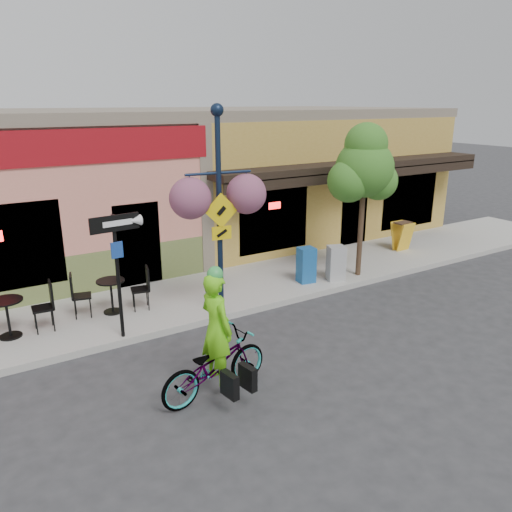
{
  "coord_description": "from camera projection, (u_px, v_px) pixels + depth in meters",
  "views": [
    {
      "loc": [
        -6.89,
        -8.66,
        4.77
      ],
      "look_at": [
        -1.22,
        0.5,
        1.4
      ],
      "focal_mm": 35.0,
      "sensor_mm": 36.0,
      "label": 1
    }
  ],
  "objects": [
    {
      "name": "cyclist_rider",
      "position": [
        217.0,
        342.0,
        8.21
      ],
      "size": [
        0.56,
        0.76,
        1.92
      ],
      "primitive_type": "imported",
      "rotation": [
        0.0,
        0.0,
        1.72
      ],
      "color": "#69D516",
      "rests_on": "ground"
    },
    {
      "name": "cafe_set_right",
      "position": [
        111.0,
        291.0,
        11.22
      ],
      "size": [
        1.84,
        1.2,
        1.01
      ],
      "primitive_type": null,
      "rotation": [
        0.0,
        0.0,
        -0.23
      ],
      "color": "black",
      "rests_on": "sidewalk"
    },
    {
      "name": "curb",
      "position": [
        297.0,
        299.0,
        12.33
      ],
      "size": [
        24.0,
        0.12,
        0.15
      ],
      "primitive_type": "cube",
      "color": "#A8A59E",
      "rests_on": "ground"
    },
    {
      "name": "sidewalk",
      "position": [
        265.0,
        281.0,
        13.51
      ],
      "size": [
        24.0,
        3.0,
        0.15
      ],
      "primitive_type": "cube",
      "color": "#9E9B93",
      "rests_on": "ground"
    },
    {
      "name": "bicycle",
      "position": [
        215.0,
        366.0,
        8.31
      ],
      "size": [
        2.14,
        1.01,
        1.08
      ],
      "primitive_type": "imported",
      "rotation": [
        0.0,
        0.0,
        1.72
      ],
      "color": "maroon",
      "rests_on": "ground"
    },
    {
      "name": "ground",
      "position": [
        311.0,
        309.0,
        11.91
      ],
      "size": [
        90.0,
        90.0,
        0.0
      ],
      "primitive_type": "plane",
      "color": "#2D2D30",
      "rests_on": "ground"
    },
    {
      "name": "sandwich_board",
      "position": [
        406.0,
        237.0,
        15.85
      ],
      "size": [
        0.57,
        0.43,
        0.92
      ],
      "primitive_type": null,
      "rotation": [
        0.0,
        0.0,
        0.04
      ],
      "color": "yellow",
      "rests_on": "sidewalk"
    },
    {
      "name": "building",
      "position": [
        180.0,
        176.0,
        17.33
      ],
      "size": [
        18.2,
        8.2,
        4.5
      ],
      "primitive_type": null,
      "color": "#E1836F",
      "rests_on": "ground"
    },
    {
      "name": "cafe_set_left",
      "position": [
        7.0,
        313.0,
        10.03
      ],
      "size": [
        1.81,
        0.99,
        1.06
      ],
      "primitive_type": null,
      "rotation": [
        0.0,
        0.0,
        -0.06
      ],
      "color": "black",
      "rests_on": "sidewalk"
    },
    {
      "name": "newspaper_box_blue",
      "position": [
        306.0,
        265.0,
        13.14
      ],
      "size": [
        0.47,
        0.43,
        0.94
      ],
      "primitive_type": null,
      "rotation": [
        0.0,
        0.0,
        -0.14
      ],
      "color": "#195597",
      "rests_on": "sidewalk"
    },
    {
      "name": "street_tree",
      "position": [
        362.0,
        201.0,
        13.21
      ],
      "size": [
        1.73,
        1.73,
        4.15
      ],
      "primitive_type": null,
      "rotation": [
        0.0,
        0.0,
        0.07
      ],
      "color": "#3D7A26",
      "rests_on": "sidewalk"
    },
    {
      "name": "one_way_sign",
      "position": [
        118.0,
        278.0,
        9.84
      ],
      "size": [
        0.99,
        0.3,
        2.55
      ],
      "primitive_type": null,
      "rotation": [
        0.0,
        0.0,
        0.09
      ],
      "color": "black",
      "rests_on": "sidewalk"
    },
    {
      "name": "lamp_post",
      "position": [
        219.0,
        214.0,
        10.68
      ],
      "size": [
        1.52,
        0.76,
        4.58
      ],
      "primitive_type": null,
      "rotation": [
        0.0,
        0.0,
        -0.13
      ],
      "color": "#101D33",
      "rests_on": "sidewalk"
    },
    {
      "name": "newspaper_box_grey",
      "position": [
        336.0,
        263.0,
        13.3
      ],
      "size": [
        0.55,
        0.52,
        0.93
      ],
      "primitive_type": null,
      "rotation": [
        0.0,
        0.0,
        -0.35
      ],
      "color": "#A5A5A5",
      "rests_on": "sidewalk"
    }
  ]
}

